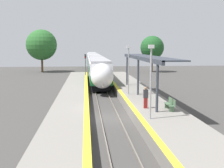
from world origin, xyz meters
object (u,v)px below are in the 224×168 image
(person_waiting, at_px, (146,97))
(lamppost_mid, at_px, (128,66))
(train, at_px, (94,62))
(lamppost_near, at_px, (151,77))
(railway_signal, at_px, (85,64))
(platform_bench, at_px, (170,104))

(person_waiting, xyz_separation_m, lamppost_mid, (-0.39, 6.59, 1.97))
(lamppost_mid, bearing_deg, person_waiting, -86.65)
(train, relative_size, lamppost_near, 12.65)
(person_waiting, height_order, lamppost_mid, lamppost_mid)
(train, height_order, person_waiting, train)
(person_waiting, xyz_separation_m, railway_signal, (-4.72, 26.13, 0.96))
(train, distance_m, lamppost_near, 43.76)
(lamppost_near, distance_m, lamppost_mid, 9.84)
(person_waiting, relative_size, railway_signal, 0.39)
(person_waiting, relative_size, lamppost_near, 0.34)
(train, xyz_separation_m, person_waiting, (2.80, -40.42, -0.52))
(train, height_order, lamppost_mid, lamppost_mid)
(railway_signal, bearing_deg, platform_bench, -76.45)
(person_waiting, bearing_deg, lamppost_mid, 93.35)
(platform_bench, xyz_separation_m, lamppost_mid, (-2.15, 7.37, 2.38))
(train, relative_size, railway_signal, 14.16)
(person_waiting, bearing_deg, lamppost_near, -96.78)
(platform_bench, relative_size, lamppost_near, 0.33)
(train, distance_m, platform_bench, 41.46)
(platform_bench, xyz_separation_m, lamppost_near, (-2.15, -2.47, 2.38))
(lamppost_mid, bearing_deg, railway_signal, 102.51)
(lamppost_mid, bearing_deg, lamppost_near, -90.00)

